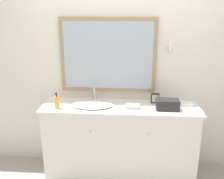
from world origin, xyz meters
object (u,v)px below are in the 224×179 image
object	(u,v)px
appliance_box	(167,105)
soap_bottle	(57,102)
picture_frame	(155,98)
sink_basin	(93,104)

from	to	relation	value
appliance_box	soap_bottle	bearing A→B (deg)	-177.29
picture_frame	appliance_box	bearing A→B (deg)	-57.33
appliance_box	picture_frame	world-z (taller)	picture_frame
sink_basin	soap_bottle	distance (m)	0.41
sink_basin	picture_frame	world-z (taller)	sink_basin
soap_bottle	appliance_box	world-z (taller)	soap_bottle
soap_bottle	picture_frame	distance (m)	1.15
sink_basin	picture_frame	distance (m)	0.75
sink_basin	soap_bottle	size ratio (longest dim) A/B	2.50
soap_bottle	picture_frame	bearing A→B (deg)	12.44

